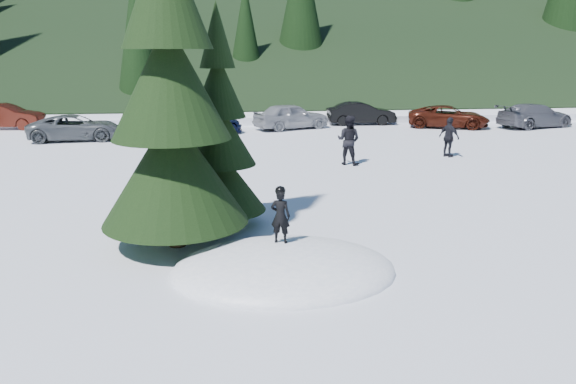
{
  "coord_description": "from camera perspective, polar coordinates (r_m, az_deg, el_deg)",
  "views": [
    {
      "loc": [
        -1.15,
        -10.32,
        4.27
      ],
      "look_at": [
        0.33,
        2.05,
        1.1
      ],
      "focal_mm": 35.0,
      "sensor_mm": 36.0,
      "label": 1
    }
  ],
  "objects": [
    {
      "name": "car_7",
      "position": [
        34.75,
        23.79,
        7.12
      ],
      "size": [
        4.97,
        3.2,
        1.34
      ],
      "primitive_type": "imported",
      "rotation": [
        0.0,
        0.0,
        1.88
      ],
      "color": "#52535A",
      "rests_on": "ground"
    },
    {
      "name": "car_4",
      "position": [
        31.17,
        0.31,
        7.72
      ],
      "size": [
        4.52,
        3.13,
        1.43
      ],
      "primitive_type": "imported",
      "rotation": [
        0.0,
        0.0,
        1.95
      ],
      "color": "gray",
      "rests_on": "ground"
    },
    {
      "name": "spruce_tall",
      "position": [
        12.2,
        -11.89,
        9.51
      ],
      "size": [
        3.2,
        3.2,
        8.6
      ],
      "color": "#311F10",
      "rests_on": "ground"
    },
    {
      "name": "snow_mound",
      "position": [
        11.23,
        -0.42,
        -8.08
      ],
      "size": [
        4.48,
        3.52,
        0.96
      ],
      "primitive_type": "ellipsoid",
      "color": "white",
      "rests_on": "ground"
    },
    {
      "name": "adult_0",
      "position": [
        21.47,
        6.17,
        5.25
      ],
      "size": [
        1.15,
        1.09,
        1.87
      ],
      "primitive_type": "imported",
      "rotation": [
        0.0,
        0.0,
        2.58
      ],
      "color": "black",
      "rests_on": "ground"
    },
    {
      "name": "child_skier",
      "position": [
        11.25,
        -0.78,
        -2.47
      ],
      "size": [
        0.47,
        0.38,
        1.1
      ],
      "primitive_type": "imported",
      "rotation": [
        0.0,
        0.0,
        2.79
      ],
      "color": "black",
      "rests_on": "snow_mound"
    },
    {
      "name": "car_5",
      "position": [
        33.4,
        7.42,
        7.93
      ],
      "size": [
        3.99,
        1.42,
        1.31
      ],
      "primitive_type": "imported",
      "rotation": [
        0.0,
        0.0,
        1.56
      ],
      "color": "black",
      "rests_on": "ground"
    },
    {
      "name": "car_1",
      "position": [
        34.92,
        -26.84,
        6.87
      ],
      "size": [
        4.31,
        1.76,
        1.39
      ],
      "primitive_type": "imported",
      "rotation": [
        0.0,
        0.0,
        1.5
      ],
      "color": "#3E120B",
      "rests_on": "ground"
    },
    {
      "name": "ground",
      "position": [
        11.23,
        -0.42,
        -8.08
      ],
      "size": [
        200.0,
        200.0,
        0.0
      ],
      "primitive_type": "plane",
      "color": "white",
      "rests_on": "ground"
    },
    {
      "name": "spruce_short",
      "position": [
        13.69,
        -6.95,
        5.06
      ],
      "size": [
        2.2,
        2.2,
        5.37
      ],
      "color": "#311F10",
      "rests_on": "ground"
    },
    {
      "name": "car_6",
      "position": [
        33.03,
        16.0,
        7.37
      ],
      "size": [
        4.88,
        3.49,
        1.23
      ],
      "primitive_type": "imported",
      "rotation": [
        0.0,
        0.0,
        1.21
      ],
      "color": "#3B130A",
      "rests_on": "ground"
    },
    {
      "name": "car_3",
      "position": [
        29.47,
        -8.92,
        7.01
      ],
      "size": [
        4.72,
        3.05,
        1.27
      ],
      "primitive_type": "imported",
      "rotation": [
        0.0,
        0.0,
        1.89
      ],
      "color": "black",
      "rests_on": "ground"
    },
    {
      "name": "car_2",
      "position": [
        29.12,
        -20.72,
        6.14
      ],
      "size": [
        4.59,
        2.44,
        1.23
      ],
      "primitive_type": "imported",
      "rotation": [
        0.0,
        0.0,
        1.66
      ],
      "color": "#4E5256",
      "rests_on": "ground"
    },
    {
      "name": "adult_1",
      "position": [
        23.82,
        16.05,
        5.36
      ],
      "size": [
        0.82,
        1.02,
        1.62
      ],
      "primitive_type": "imported",
      "rotation": [
        0.0,
        0.0,
        2.1
      ],
      "color": "black",
      "rests_on": "ground"
    }
  ]
}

